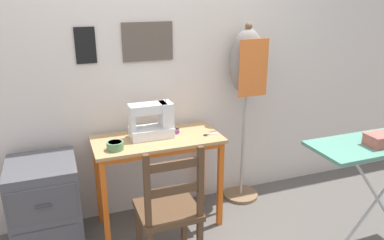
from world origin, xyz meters
TOP-DOWN VIEW (x-y plane):
  - ground_plane at (0.00, 0.00)m, footprint 14.00×14.00m
  - wall_back at (-0.00, 0.54)m, footprint 10.00×0.07m
  - sewing_table at (0.00, 0.22)m, footprint 0.99×0.47m
  - sewing_machine at (-0.02, 0.27)m, footprint 0.34×0.18m
  - fabric_bowl at (-0.34, 0.12)m, footprint 0.12×0.12m
  - scissors at (0.40, 0.15)m, footprint 0.13×0.05m
  - thread_spool_near_machine at (0.18, 0.27)m, footprint 0.04×0.04m
  - wooden_chair at (-0.08, -0.31)m, footprint 0.40×0.38m
  - filing_cabinet at (-0.85, 0.20)m, footprint 0.47×0.51m
  - dress_form at (0.83, 0.38)m, footprint 0.32×0.32m
  - storage_box at (1.25, -0.70)m, footprint 0.22×0.13m

SIDE VIEW (x-z plane):
  - ground_plane at x=0.00m, z-range 0.00..0.00m
  - filing_cabinet at x=-0.85m, z-range 0.00..0.70m
  - wooden_chair at x=-0.08m, z-range -0.02..0.92m
  - sewing_table at x=0.00m, z-range 0.26..1.02m
  - scissors at x=0.40m, z-range 0.76..0.77m
  - thread_spool_near_machine at x=0.18m, z-range 0.76..0.80m
  - fabric_bowl at x=-0.34m, z-range 0.76..0.82m
  - sewing_machine at x=-0.02m, z-range 0.74..1.04m
  - storage_box at x=1.25m, z-range 0.89..0.97m
  - dress_form at x=0.83m, z-range 0.37..1.96m
  - wall_back at x=0.00m, z-range 0.00..2.55m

